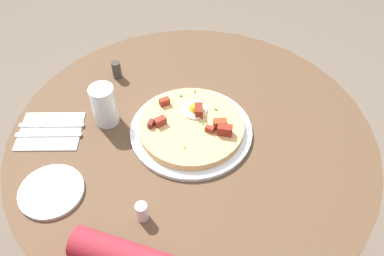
{
  "coord_description": "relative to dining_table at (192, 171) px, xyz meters",
  "views": [
    {
      "loc": [
        -0.19,
        -0.69,
        1.54
      ],
      "look_at": [
        0.0,
        0.0,
        0.74
      ],
      "focal_mm": 36.9,
      "sensor_mm": 36.0,
      "label": 1
    }
  ],
  "objects": [
    {
      "name": "breakfast_pizza",
      "position": [
        0.0,
        0.01,
        0.19
      ],
      "size": [
        0.29,
        0.29,
        0.05
      ],
      "color": "#DEAC6A",
      "rests_on": "pizza_plate"
    },
    {
      "name": "knife",
      "position": [
        -0.38,
        0.09,
        0.18
      ],
      "size": [
        0.18,
        0.06,
        0.0
      ],
      "primitive_type": "cube",
      "rotation": [
        0.0,
        0.0,
        2.88
      ],
      "color": "silver",
      "rests_on": "napkin"
    },
    {
      "name": "napkin",
      "position": [
        -0.38,
        0.11,
        0.17
      ],
      "size": [
        0.2,
        0.18,
        0.0
      ],
      "primitive_type": "cube",
      "rotation": [
        0.0,
        0.0,
        2.88
      ],
      "color": "white",
      "rests_on": "dining_table"
    },
    {
      "name": "fork",
      "position": [
        -0.37,
        0.13,
        0.18
      ],
      "size": [
        0.18,
        0.06,
        0.0
      ],
      "primitive_type": "cube",
      "rotation": [
        0.0,
        0.0,
        2.88
      ],
      "color": "silver",
      "rests_on": "napkin"
    },
    {
      "name": "water_glass",
      "position": [
        -0.22,
        0.11,
        0.23
      ],
      "size": [
        0.07,
        0.07,
        0.12
      ],
      "primitive_type": "cylinder",
      "color": "silver",
      "rests_on": "dining_table"
    },
    {
      "name": "bread_plate",
      "position": [
        -0.38,
        -0.09,
        0.18
      ],
      "size": [
        0.16,
        0.16,
        0.01
      ],
      "primitive_type": "cylinder",
      "color": "white",
      "rests_on": "dining_table"
    },
    {
      "name": "salt_shaker",
      "position": [
        -0.18,
        -0.22,
        0.2
      ],
      "size": [
        0.03,
        0.03,
        0.05
      ],
      "primitive_type": "cylinder",
      "color": "white",
      "rests_on": "dining_table"
    },
    {
      "name": "dining_table",
      "position": [
        0.0,
        0.0,
        0.0
      ],
      "size": [
        1.01,
        1.01,
        0.72
      ],
      "color": "brown",
      "rests_on": "ground_plane"
    },
    {
      "name": "pepper_shaker",
      "position": [
        -0.16,
        0.3,
        0.2
      ],
      "size": [
        0.03,
        0.03,
        0.06
      ],
      "primitive_type": "cylinder",
      "color": "#3F3833",
      "rests_on": "dining_table"
    },
    {
      "name": "pizza_plate",
      "position": [
        0.0,
        0.01,
        0.18
      ],
      "size": [
        0.34,
        0.34,
        0.01
      ],
      "primitive_type": "cylinder",
      "color": "white",
      "rests_on": "dining_table"
    },
    {
      "name": "ground_plane",
      "position": [
        0.0,
        0.0,
        -0.55
      ],
      "size": [
        6.0,
        6.0,
        0.0
      ],
      "primitive_type": "plane",
      "color": "#6B5B4C"
    }
  ]
}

